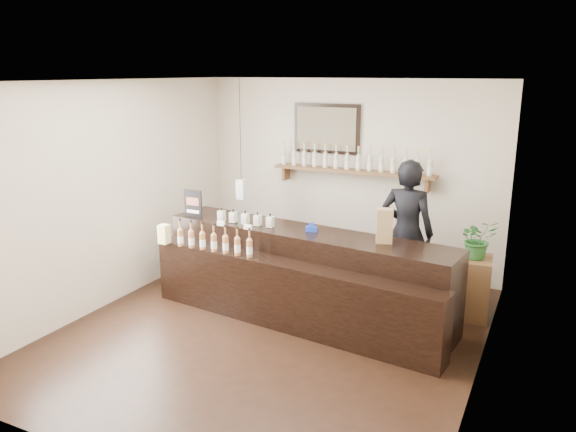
{
  "coord_description": "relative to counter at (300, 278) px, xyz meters",
  "views": [
    {
      "loc": [
        2.75,
        -5.2,
        2.9
      ],
      "look_at": [
        -0.12,
        0.7,
        1.2
      ],
      "focal_mm": 35.0,
      "sensor_mm": 36.0,
      "label": 1
    }
  ],
  "objects": [
    {
      "name": "potted_plant",
      "position": [
        1.89,
        0.9,
        0.49
      ],
      "size": [
        0.56,
        0.54,
        0.48
      ],
      "primitive_type": "imported",
      "rotation": [
        0.0,
        0.0,
        0.55
      ],
      "color": "#2A6628",
      "rests_on": "side_cabinet"
    },
    {
      "name": "paper_bag",
      "position": [
        0.99,
        0.09,
        0.75
      ],
      "size": [
        0.21,
        0.18,
        0.39
      ],
      "color": "#976E49",
      "rests_on": "counter"
    },
    {
      "name": "side_cabinet",
      "position": [
        1.89,
        0.9,
        -0.12
      ],
      "size": [
        0.42,
        0.54,
        0.74
      ],
      "color": "brown",
      "rests_on": "ground"
    },
    {
      "name": "shopkeeper",
      "position": [
        1.02,
        0.99,
        0.56
      ],
      "size": [
        0.79,
        0.54,
        2.1
      ],
      "primitive_type": "imported",
      "rotation": [
        0.0,
        0.0,
        3.09
      ],
      "color": "black",
      "rests_on": "ground"
    },
    {
      "name": "counter",
      "position": [
        0.0,
        0.0,
        0.0
      ],
      "size": [
        3.77,
        1.41,
        1.21
      ],
      "color": "black",
      "rests_on": "ground"
    },
    {
      "name": "room_shell",
      "position": [
        -0.11,
        -0.56,
        1.21
      ],
      "size": [
        5.0,
        5.0,
        5.0
      ],
      "color": "beige",
      "rests_on": "ground"
    },
    {
      "name": "promo_sign",
      "position": [
        -1.58,
        0.09,
        0.73
      ],
      "size": [
        0.26,
        0.03,
        0.36
      ],
      "color": "black",
      "rests_on": "counter"
    },
    {
      "name": "ground",
      "position": [
        -0.11,
        -0.56,
        -0.49
      ],
      "size": [
        5.0,
        5.0,
        0.0
      ],
      "primitive_type": "plane",
      "color": "black",
      "rests_on": "ground"
    },
    {
      "name": "back_wall_decor",
      "position": [
        -0.25,
        1.81,
        1.26
      ],
      "size": [
        2.66,
        0.96,
        1.69
      ],
      "color": "brown",
      "rests_on": "ground"
    },
    {
      "name": "tape_dispenser",
      "position": [
        0.09,
        0.13,
        0.6
      ],
      "size": [
        0.15,
        0.08,
        0.12
      ],
      "color": "#1734A4",
      "rests_on": "counter"
    }
  ]
}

